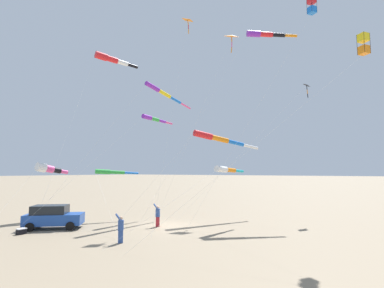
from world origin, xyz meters
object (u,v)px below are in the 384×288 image
at_px(kite_windsock_blue_topmost, 154,119).
at_px(kite_windsock_rainbow_low_near, 48,169).
at_px(cooler_box, 21,231).
at_px(kite_delta_checkered_midright, 188,21).
at_px(parked_car, 53,217).
at_px(kite_delta_teal_far_right, 231,37).
at_px(kite_windsock_orange_high_right, 163,93).
at_px(kite_delta_long_streamer_left, 306,86).
at_px(person_child_green_jacket, 158,214).
at_px(kite_windsock_small_distant, 265,34).
at_px(person_adult_flyer, 121,227).
at_px(kite_windsock_green_low_center, 218,139).
at_px(kite_windsock_yellow_midlevel, 111,59).
at_px(kite_windsock_striped_overhead, 111,172).
at_px(kite_box_magenta_far_left, 311,6).
at_px(kite_windsock_purple_drifting, 226,170).
at_px(kite_box_black_fish_shape, 363,44).

bearing_deg(kite_windsock_blue_topmost, kite_windsock_rainbow_low_near, -49.80).
relative_size(cooler_box, kite_delta_checkered_midright, 0.03).
relative_size(parked_car, kite_delta_teal_far_right, 0.22).
relative_size(parked_car, kite_delta_checkered_midright, 0.22).
bearing_deg(kite_windsock_blue_topmost, kite_windsock_orange_high_right, 101.39).
distance_m(kite_delta_long_streamer_left, kite_delta_teal_far_right, 10.50).
xyz_separation_m(kite_delta_long_streamer_left, kite_windsock_orange_high_right, (9.08, -12.33, -1.07)).
height_order(person_child_green_jacket, kite_windsock_small_distant, kite_windsock_small_distant).
xyz_separation_m(parked_car, person_adult_flyer, (0.48, 7.99, 0.05)).
distance_m(kite_windsock_blue_topmost, kite_windsock_green_low_center, 7.02).
relative_size(parked_car, kite_windsock_rainbow_low_near, 0.51).
relative_size(parked_car, kite_windsock_yellow_midlevel, 0.23).
height_order(kite_windsock_yellow_midlevel, kite_windsock_striped_overhead, kite_windsock_yellow_midlevel).
relative_size(kite_windsock_orange_high_right, kite_box_magenta_far_left, 0.78).
bearing_deg(kite_windsock_purple_drifting, kite_windsock_striped_overhead, -80.06).
bearing_deg(person_child_green_jacket, kite_delta_checkered_midright, -173.17).
height_order(person_child_green_jacket, kite_windsock_rainbow_low_near, kite_windsock_rainbow_low_near).
height_order(parked_car, kite_windsock_blue_topmost, kite_windsock_blue_topmost).
xyz_separation_m(kite_windsock_orange_high_right, kite_windsock_blue_topmost, (0.21, -1.04, -2.66)).
height_order(kite_windsock_orange_high_right, kite_windsock_yellow_midlevel, kite_windsock_yellow_midlevel).
relative_size(cooler_box, kite_windsock_blue_topmost, 0.04).
height_order(person_child_green_jacket, kite_box_magenta_far_left, kite_box_magenta_far_left).
relative_size(kite_delta_long_streamer_left, kite_box_black_fish_shape, 1.09).
bearing_deg(kite_box_magenta_far_left, kite_delta_teal_far_right, -124.57).
height_order(kite_delta_checkered_midright, kite_windsock_blue_topmost, kite_delta_checkered_midright).
distance_m(kite_windsock_yellow_midlevel, kite_windsock_small_distant, 18.73).
height_order(kite_windsock_orange_high_right, kite_delta_checkered_midright, kite_delta_checkered_midright).
relative_size(cooler_box, kite_box_magenta_far_left, 0.03).
height_order(kite_windsock_green_low_center, kite_box_black_fish_shape, kite_box_black_fish_shape).
bearing_deg(kite_windsock_orange_high_right, kite_delta_checkered_midright, 123.97).
bearing_deg(kite_box_black_fish_shape, kite_windsock_small_distant, -138.95).
xyz_separation_m(cooler_box, kite_windsock_striped_overhead, (-8.02, 0.33, 4.26)).
bearing_deg(kite_delta_teal_far_right, kite_box_magenta_far_left, 55.43).
distance_m(parked_car, kite_delta_checkered_midright, 23.03).
xyz_separation_m(person_child_green_jacket, kite_windsock_small_distant, (-11.50, 5.76, 18.73)).
distance_m(kite_delta_teal_far_right, kite_windsock_rainbow_low_near, 24.85).
distance_m(kite_windsock_blue_topmost, kite_windsock_small_distant, 15.62).
bearing_deg(kite_windsock_green_low_center, person_adult_flyer, -4.27).
bearing_deg(person_adult_flyer, kite_box_magenta_far_left, 134.34).
height_order(kite_windsock_orange_high_right, kite_windsock_green_low_center, kite_windsock_orange_high_right).
xyz_separation_m(person_child_green_jacket, kite_box_black_fish_shape, (-0.62, 15.24, 11.19)).
height_order(cooler_box, kite_delta_teal_far_right, kite_delta_teal_far_right).
bearing_deg(kite_windsock_orange_high_right, kite_delta_long_streamer_left, 126.38).
bearing_deg(kite_windsock_green_low_center, kite_windsock_purple_drifting, 34.23).
relative_size(kite_delta_teal_far_right, kite_windsock_yellow_midlevel, 1.09).
distance_m(person_adult_flyer, kite_windsock_rainbow_low_near, 13.92).
relative_size(kite_windsock_orange_high_right, kite_windsock_small_distant, 0.71).
bearing_deg(person_child_green_jacket, kite_delta_teal_far_right, 171.25).
bearing_deg(kite_windsock_blue_topmost, kite_box_black_fish_shape, 80.01).
height_order(kite_box_magenta_far_left, kite_windsock_rainbow_low_near, kite_box_magenta_far_left).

